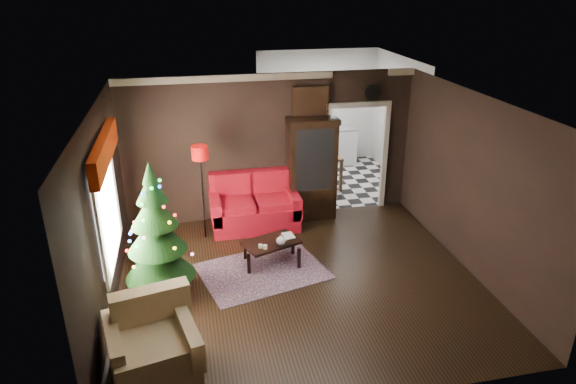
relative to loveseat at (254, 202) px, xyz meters
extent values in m
plane|color=black|center=(0.40, -2.05, -0.50)|extent=(5.50, 5.50, 0.00)
plane|color=white|center=(0.40, -2.05, 2.30)|extent=(5.50, 5.50, 0.00)
plane|color=black|center=(0.40, 0.45, 0.90)|extent=(5.50, 0.00, 5.50)
plane|color=black|center=(0.40, -4.55, 0.90)|extent=(5.50, 0.00, 5.50)
plane|color=black|center=(-2.35, -2.05, 0.90)|extent=(0.00, 5.50, 5.50)
plane|color=black|center=(3.15, -2.05, 0.90)|extent=(0.00, 5.50, 5.50)
cube|color=white|center=(-2.31, -1.85, 0.95)|extent=(0.05, 1.60, 1.40)
cube|color=#A82905|center=(-2.23, -1.85, 1.77)|extent=(0.12, 2.10, 0.35)
plane|color=silver|center=(2.10, 1.95, -0.50)|extent=(3.00, 3.00, 0.00)
cube|color=white|center=(2.10, 3.40, 1.20)|extent=(0.70, 0.06, 0.70)
cube|color=#51404D|center=(-0.12, -1.62, -0.49)|extent=(2.20, 1.82, 0.01)
cylinder|color=white|center=(-0.07, -1.62, -0.06)|extent=(0.07, 0.07, 0.06)
cylinder|color=white|center=(-0.14, -1.58, -0.06)|extent=(0.07, 0.07, 0.06)
imported|color=tan|center=(0.29, -1.30, 0.03)|extent=(0.18, 0.04, 0.24)
cylinder|color=silver|center=(2.35, 0.40, 1.88)|extent=(0.32, 0.32, 0.06)
cube|color=#C27C3F|center=(1.15, 0.41, 1.75)|extent=(0.62, 0.05, 0.52)
cube|color=white|center=(2.10, 3.15, -0.05)|extent=(1.80, 0.60, 0.90)
camera|label=1|loc=(-1.16, -8.60, 3.87)|focal=31.67mm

